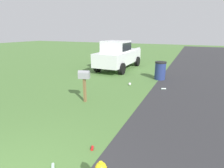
{
  "coord_description": "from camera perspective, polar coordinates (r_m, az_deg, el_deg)",
  "views": [
    {
      "loc": [
        -1.1,
        -2.65,
        2.73
      ],
      "look_at": [
        4.61,
        -0.07,
        0.88
      ],
      "focal_mm": 28.7,
      "sensor_mm": 36.0,
      "label": 1
    }
  ],
  "objects": [
    {
      "name": "litter_bag_near_hydrant",
      "position": [
        9.44,
        5.65,
        0.01
      ],
      "size": [
        0.14,
        0.14,
        0.14
      ],
      "primitive_type": "sphere",
      "color": "silver",
      "rests_on": "ground"
    },
    {
      "name": "pickup_truck",
      "position": [
        13.33,
        1.99,
        9.44
      ],
      "size": [
        5.09,
        2.12,
        2.09
      ],
      "rotation": [
        0.0,
        0.0,
        3.13
      ],
      "color": "silver",
      "rests_on": "ground"
    },
    {
      "name": "litter_bottle_midfield_a",
      "position": [
        9.08,
        16.08,
        -1.46
      ],
      "size": [
        0.16,
        0.23,
        0.07
      ],
      "primitive_type": "cylinder",
      "rotation": [
        0.0,
        1.57,
        5.16
      ],
      "color": "#B2D8BF",
      "rests_on": "ground"
    },
    {
      "name": "litter_bottle_by_mailbox",
      "position": [
        4.24,
        -18.34,
        -23.98
      ],
      "size": [
        0.21,
        0.2,
        0.07
      ],
      "primitive_type": "cylinder",
      "rotation": [
        0.0,
        1.57,
        0.73
      ],
      "color": "#B2D8BF",
      "rests_on": "ground"
    },
    {
      "name": "mailbox",
      "position": [
        7.02,
        -8.86,
        2.14
      ],
      "size": [
        0.31,
        0.47,
        1.29
      ],
      "rotation": [
        0.0,
        0.0,
        0.27
      ],
      "color": "brown",
      "rests_on": "ground"
    },
    {
      "name": "litter_can_far_scatter",
      "position": [
        4.59,
        -6.32,
        -19.64
      ],
      "size": [
        0.14,
        0.11,
        0.07
      ],
      "primitive_type": "cylinder",
      "rotation": [
        0.0,
        1.57,
        3.56
      ],
      "color": "red",
      "rests_on": "ground"
    },
    {
      "name": "trash_bin",
      "position": [
        10.85,
        15.11,
        4.18
      ],
      "size": [
        0.65,
        0.65,
        1.05
      ],
      "color": "navy",
      "rests_on": "ground"
    }
  ]
}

